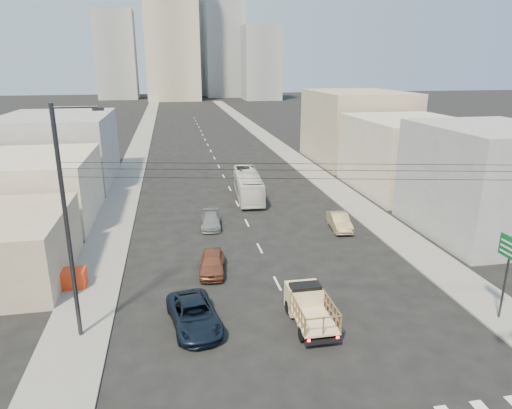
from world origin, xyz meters
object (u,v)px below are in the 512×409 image
object	(u,v)px
flatbed_pickup	(309,305)
navy_pickup	(194,315)
green_sign	(509,257)
crate_stack	(71,278)
sedan_brown	(212,263)
sedan_tan	(339,221)
city_bus	(248,185)
sedan_grey	(211,221)
streetlamp_left	(68,220)

from	to	relation	value
flatbed_pickup	navy_pickup	world-z (taller)	flatbed_pickup
flatbed_pickup	green_sign	xyz separation A→B (m)	(10.54, -1.57, 2.65)
green_sign	crate_stack	size ratio (longest dim) A/B	2.78
crate_stack	green_sign	bearing A→B (deg)	-18.86
sedan_brown	sedan_tan	xyz separation A→B (m)	(11.57, 6.57, -0.01)
navy_pickup	sedan_brown	distance (m)	6.75
crate_stack	city_bus	bearing A→B (deg)	51.64
sedan_tan	sedan_grey	size ratio (longest dim) A/B	1.03
sedan_grey	crate_stack	world-z (taller)	crate_stack
flatbed_pickup	streetlamp_left	world-z (taller)	streetlamp_left
streetlamp_left	green_sign	bearing A→B (deg)	-6.32
crate_stack	navy_pickup	bearing A→B (deg)	-38.48
navy_pickup	green_sign	world-z (taller)	green_sign
flatbed_pickup	sedan_grey	distance (m)	16.90
navy_pickup	crate_stack	xyz separation A→B (m)	(-7.41, 5.89, -0.02)
sedan_tan	navy_pickup	bearing A→B (deg)	-128.71
sedan_brown	sedan_grey	world-z (taller)	sedan_brown
green_sign	streetlamp_left	size ratio (longest dim) A/B	0.42
flatbed_pickup	crate_stack	bearing A→B (deg)	153.89
sedan_tan	streetlamp_left	size ratio (longest dim) A/B	0.35
flatbed_pickup	sedan_grey	bearing A→B (deg)	103.33
sedan_brown	sedan_tan	world-z (taller)	sedan_brown
sedan_brown	green_sign	xyz separation A→B (m)	(15.17, -8.92, 3.04)
sedan_brown	streetlamp_left	xyz separation A→B (m)	(-7.39, -6.42, 5.73)
sedan_brown	crate_stack	bearing A→B (deg)	-168.59
city_bus	green_sign	world-z (taller)	green_sign
city_bus	streetlamp_left	world-z (taller)	streetlamp_left
city_bus	streetlamp_left	xyz separation A→B (m)	(-12.86, -24.03, 5.03)
navy_pickup	sedan_tan	xyz separation A→B (m)	(13.16, 13.14, -0.03)
sedan_brown	crate_stack	distance (m)	9.02
city_bus	crate_stack	distance (m)	23.32
city_bus	sedan_tan	xyz separation A→B (m)	(6.10, -11.04, -0.72)
sedan_grey	flatbed_pickup	bearing A→B (deg)	-71.54
city_bus	green_sign	distance (m)	28.35
sedan_brown	streetlamp_left	size ratio (longest dim) A/B	0.34
sedan_grey	sedan_brown	bearing A→B (deg)	-89.48
sedan_tan	streetlamp_left	distance (m)	23.70
flatbed_pickup	crate_stack	distance (m)	15.18
city_bus	sedan_grey	xyz separation A→B (m)	(-4.74, -8.52, -0.82)
flatbed_pickup	sedan_grey	world-z (taller)	flatbed_pickup
sedan_tan	sedan_grey	distance (m)	11.13
sedan_brown	green_sign	bearing A→B (deg)	-23.32
navy_pickup	crate_stack	world-z (taller)	navy_pickup
sedan_brown	sedan_tan	bearing A→B (deg)	36.74
sedan_tan	green_sign	distance (m)	16.20
sedan_tan	streetlamp_left	xyz separation A→B (m)	(-18.97, -12.99, 5.75)
sedan_grey	streetlamp_left	xyz separation A→B (m)	(-8.13, -15.51, 5.85)
flatbed_pickup	sedan_brown	distance (m)	8.70
green_sign	sedan_grey	bearing A→B (deg)	128.70
sedan_brown	flatbed_pickup	bearing A→B (deg)	-50.65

